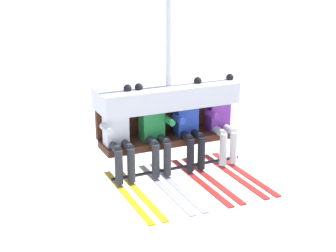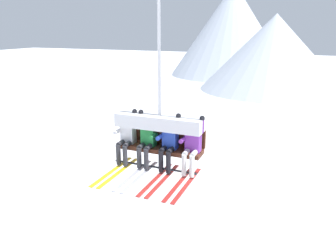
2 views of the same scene
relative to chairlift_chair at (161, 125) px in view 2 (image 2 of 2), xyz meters
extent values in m
cone|color=silver|center=(-8.61, 49.71, 1.79)|extent=(20.12, 20.12, 14.63)
cone|color=silver|center=(-0.72, 37.51, -0.82)|extent=(18.27, 18.27, 9.41)
cube|color=#512819|center=(0.00, -0.07, -0.55)|extent=(1.99, 0.48, 0.10)
cube|color=#512819|center=(0.00, 0.21, -0.28)|extent=(1.99, 0.08, 0.45)
cube|color=silver|center=(0.00, -0.01, 0.10)|extent=(2.03, 0.68, 0.30)
cylinder|color=black|center=(0.00, -0.39, -0.88)|extent=(1.99, 0.04, 0.04)
cylinder|color=silver|center=(0.00, -0.07, 1.70)|extent=(0.07, 0.07, 2.91)
cube|color=silver|center=(-0.81, -0.09, -0.24)|extent=(0.32, 0.22, 0.52)
sphere|color=maroon|center=(-0.81, -0.09, 0.11)|extent=(0.22, 0.22, 0.22)
ellipsoid|color=black|center=(-0.81, -0.19, 0.11)|extent=(0.17, 0.04, 0.08)
cylinder|color=#2D2D33|center=(-0.89, -0.26, -0.46)|extent=(0.11, 0.34, 0.11)
cylinder|color=#2D2D33|center=(-0.72, -0.26, -0.46)|extent=(0.11, 0.34, 0.11)
cylinder|color=#2D2D33|center=(-0.89, -0.43, -0.70)|extent=(0.11, 0.11, 0.48)
cylinder|color=#2D2D33|center=(-0.72, -0.43, -0.70)|extent=(0.11, 0.11, 0.48)
cube|color=gold|center=(-0.89, -0.73, -0.99)|extent=(0.09, 1.70, 0.02)
cube|color=gold|center=(-0.72, -0.73, -0.99)|extent=(0.09, 1.70, 0.02)
cylinder|color=silver|center=(-0.99, -0.24, -0.20)|extent=(0.09, 0.30, 0.09)
cylinder|color=silver|center=(-0.62, -0.09, 0.11)|extent=(0.09, 0.09, 0.30)
sphere|color=black|center=(-0.62, -0.09, 0.28)|extent=(0.11, 0.11, 0.11)
cube|color=#23843D|center=(-0.27, -0.09, -0.24)|extent=(0.32, 0.22, 0.52)
sphere|color=black|center=(-0.27, -0.09, 0.11)|extent=(0.22, 0.22, 0.22)
ellipsoid|color=black|center=(-0.27, -0.19, 0.11)|extent=(0.17, 0.04, 0.08)
cylinder|color=#2D2D33|center=(-0.36, -0.26, -0.46)|extent=(0.11, 0.34, 0.11)
cylinder|color=#2D2D33|center=(-0.18, -0.26, -0.46)|extent=(0.11, 0.34, 0.11)
cylinder|color=#2D2D33|center=(-0.36, -0.43, -0.70)|extent=(0.11, 0.11, 0.48)
cylinder|color=#2D2D33|center=(-0.18, -0.43, -0.70)|extent=(0.11, 0.11, 0.48)
cube|color=#B2B2BC|center=(-0.36, -0.73, -0.99)|extent=(0.09, 1.70, 0.02)
cube|color=#B2B2BC|center=(-0.18, -0.73, -0.99)|extent=(0.09, 1.70, 0.02)
cylinder|color=#23843D|center=(-0.46, -0.09, 0.11)|extent=(0.09, 0.09, 0.30)
sphere|color=black|center=(-0.46, -0.09, 0.28)|extent=(0.11, 0.11, 0.11)
cylinder|color=#23843D|center=(-0.08, -0.24, -0.20)|extent=(0.09, 0.30, 0.09)
cube|color=#2847B7|center=(0.27, -0.09, -0.24)|extent=(0.32, 0.22, 0.52)
sphere|color=maroon|center=(0.27, -0.09, 0.11)|extent=(0.22, 0.22, 0.22)
ellipsoid|color=black|center=(0.27, -0.19, 0.11)|extent=(0.17, 0.04, 0.08)
cylinder|color=black|center=(0.18, -0.26, -0.46)|extent=(0.11, 0.34, 0.11)
cylinder|color=black|center=(0.36, -0.26, -0.46)|extent=(0.11, 0.34, 0.11)
cylinder|color=black|center=(0.18, -0.43, -0.70)|extent=(0.11, 0.11, 0.48)
cylinder|color=black|center=(0.36, -0.43, -0.70)|extent=(0.11, 0.11, 0.48)
cube|color=#B22823|center=(0.18, -0.73, -0.99)|extent=(0.09, 1.70, 0.02)
cube|color=#B22823|center=(0.36, -0.73, -0.99)|extent=(0.09, 1.70, 0.02)
cylinder|color=#2847B7|center=(0.08, -0.24, -0.20)|extent=(0.09, 0.30, 0.09)
cylinder|color=#2847B7|center=(0.46, -0.09, 0.11)|extent=(0.09, 0.09, 0.30)
sphere|color=black|center=(0.46, -0.09, 0.28)|extent=(0.11, 0.11, 0.11)
cube|color=purple|center=(0.81, -0.09, -0.24)|extent=(0.32, 0.22, 0.52)
sphere|color=#284C93|center=(0.81, -0.09, 0.11)|extent=(0.22, 0.22, 0.22)
ellipsoid|color=black|center=(0.81, -0.19, 0.11)|extent=(0.17, 0.04, 0.08)
cylinder|color=silver|center=(0.72, -0.26, -0.46)|extent=(0.11, 0.34, 0.11)
cylinder|color=silver|center=(0.89, -0.26, -0.46)|extent=(0.11, 0.34, 0.11)
cylinder|color=silver|center=(0.72, -0.43, -0.70)|extent=(0.11, 0.11, 0.48)
cylinder|color=silver|center=(0.89, -0.43, -0.70)|extent=(0.11, 0.11, 0.48)
cube|color=#B22823|center=(0.72, -0.73, -0.99)|extent=(0.09, 1.70, 0.02)
cube|color=#B22823|center=(0.89, -0.73, -0.99)|extent=(0.09, 1.70, 0.02)
cylinder|color=purple|center=(0.62, -0.24, -0.20)|extent=(0.09, 0.30, 0.09)
cylinder|color=purple|center=(0.99, -0.09, 0.11)|extent=(0.09, 0.09, 0.30)
sphere|color=black|center=(0.99, -0.09, 0.28)|extent=(0.11, 0.11, 0.11)
camera|label=1|loc=(-2.93, -6.50, 1.99)|focal=55.00mm
camera|label=2|loc=(2.84, -6.55, 2.10)|focal=35.00mm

